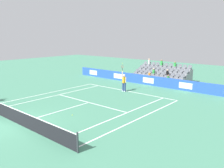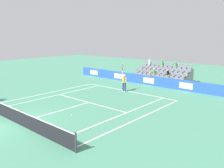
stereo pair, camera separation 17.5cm
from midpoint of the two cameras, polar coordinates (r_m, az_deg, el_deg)
ground_plane at (r=16.51m, az=-22.51°, el=-8.94°), size 80.00×80.00×0.00m
line_baseline at (r=23.96m, az=3.60°, el=-1.74°), size 10.97×0.10×0.01m
line_service at (r=19.99m, az=-5.97°, el=-4.51°), size 8.23×0.10×0.01m
line_centre_service at (r=18.05m, az=-13.41°, el=-6.58°), size 0.10×6.40×0.01m
line_singles_sideline_left at (r=22.81m, az=-13.95°, el=-2.76°), size 0.10×11.89×0.01m
line_singles_sideline_right at (r=17.02m, az=2.55°, el=-7.39°), size 0.10×11.89×0.01m
line_doubles_sideline_left at (r=23.91m, az=-15.86°, el=-2.20°), size 0.10×11.89×0.01m
line_doubles_sideline_right at (r=16.26m, az=6.39°, el=-8.38°), size 0.10×11.89×0.01m
line_centre_mark at (r=23.88m, az=3.45°, el=-1.78°), size 0.10×0.20×0.01m
sponsor_barrier at (r=27.13m, az=8.81°, el=0.91°), size 22.38×0.22×1.10m
tennis_net at (r=16.35m, az=-22.64°, el=-7.32°), size 11.97×0.10×1.07m
tennis_player at (r=23.61m, az=2.76°, el=0.53°), size 0.53×0.38×2.85m
stadium_stand at (r=29.61m, az=11.83°, el=1.97°), size 6.82×3.80×2.61m
loose_tennis_ball at (r=17.00m, az=-10.03°, el=-7.48°), size 0.07×0.07×0.07m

